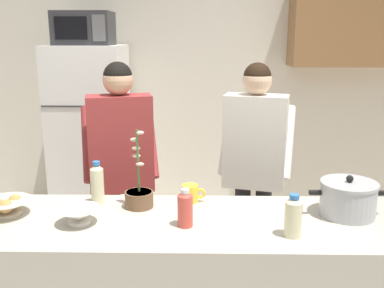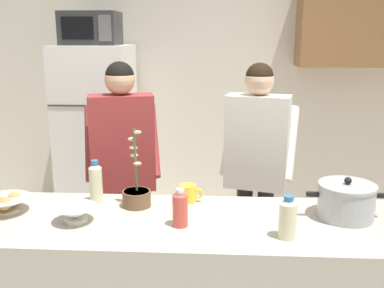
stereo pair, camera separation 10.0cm
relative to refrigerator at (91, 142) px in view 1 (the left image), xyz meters
The scene contains 13 objects.
back_wall_unit 1.39m from the refrigerator, 18.71° to the left, with size 6.00×0.48×2.60m.
refrigerator is the anchor object (origin of this frame).
microwave 1.00m from the refrigerator, 89.93° to the right, with size 0.48×0.37×0.28m.
person_near_pot 1.18m from the refrigerator, 66.36° to the right, with size 0.57×0.50×1.65m.
person_by_sink 1.68m from the refrigerator, 35.38° to the right, with size 0.57×0.51×1.64m.
cooking_pot 2.49m from the refrigerator, 45.53° to the right, with size 0.39×0.28×0.21m.
coffee_mug 1.86m from the refrigerator, 59.56° to the right, with size 0.13×0.09×0.10m.
bread_bowl 1.81m from the refrigerator, 89.40° to the right, with size 0.25×0.25×0.10m.
empty_bowl 1.95m from the refrigerator, 77.82° to the right, with size 0.20×0.20×0.08m.
bottle_near_edge 1.70m from the refrigerator, 74.91° to the right, with size 0.07×0.07×0.24m.
bottle_mid_counter 2.47m from the refrigerator, 55.02° to the right, with size 0.08×0.08×0.20m.
bottle_far_corner 2.13m from the refrigerator, 64.29° to the right, with size 0.07×0.07×0.19m.
potted_orchid 1.82m from the refrigerator, 68.26° to the right, with size 0.15×0.15×0.42m.
Camera 1 is at (0.05, -2.01, 1.81)m, focal length 41.01 mm.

